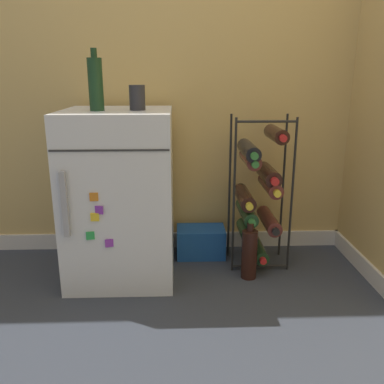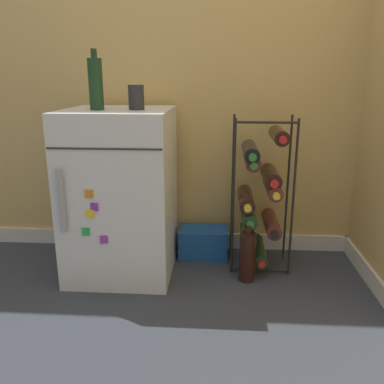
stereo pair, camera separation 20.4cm
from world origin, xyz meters
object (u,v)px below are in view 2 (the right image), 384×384
object	(u,v)px
fridge_top_cup	(136,97)
fridge_top_bottle	(96,84)
soda_box	(203,242)
loose_bottle_floor	(247,256)
wine_rack	(260,195)
mini_fridge	(121,193)

from	to	relation	value
fridge_top_cup	fridge_top_bottle	world-z (taller)	fridge_top_bottle
soda_box	loose_bottle_floor	xyz separation A→B (m)	(0.23, -0.27, 0.05)
wine_rack	fridge_top_bottle	bearing A→B (deg)	-169.60
wine_rack	fridge_top_bottle	xyz separation A→B (m)	(-0.77, -0.14, 0.55)
wine_rack	loose_bottle_floor	size ratio (longest dim) A/B	2.74
mini_fridge	soda_box	xyz separation A→B (m)	(0.41, 0.18, -0.33)
loose_bottle_floor	wine_rack	bearing A→B (deg)	69.40
mini_fridge	soda_box	distance (m)	0.55
soda_box	loose_bottle_floor	world-z (taller)	loose_bottle_floor
wine_rack	loose_bottle_floor	distance (m)	0.32
mini_fridge	wine_rack	distance (m)	0.70
fridge_top_bottle	wine_rack	bearing A→B (deg)	10.40
fridge_top_cup	loose_bottle_floor	xyz separation A→B (m)	(0.53, -0.05, -0.75)
mini_fridge	fridge_top_bottle	world-z (taller)	fridge_top_bottle
wine_rack	loose_bottle_floor	xyz separation A→B (m)	(-0.06, -0.17, -0.27)
mini_fridge	loose_bottle_floor	size ratio (longest dim) A/B	2.87
soda_box	loose_bottle_floor	distance (m)	0.35
wine_rack	fridge_top_cup	world-z (taller)	fridge_top_cup
mini_fridge	wine_rack	xyz separation A→B (m)	(0.69, 0.08, -0.02)
soda_box	mini_fridge	bearing A→B (deg)	-155.76
wine_rack	soda_box	distance (m)	0.44
fridge_top_bottle	loose_bottle_floor	world-z (taller)	fridge_top_bottle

